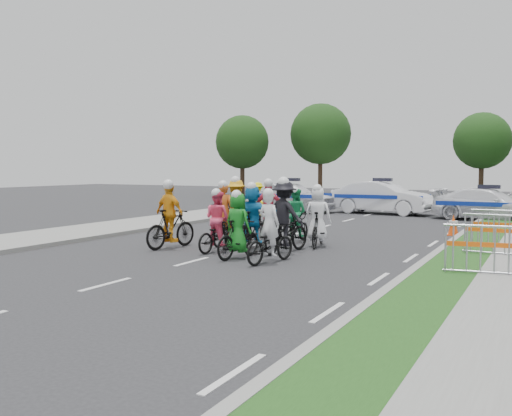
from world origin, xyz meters
The scene contains 27 objects.
ground centered at (0.00, 0.00, 0.00)m, with size 90.00×90.00×0.00m, color #28282B.
curb_right centered at (5.10, 5.00, 0.06)m, with size 0.20×60.00×0.12m, color gray.
grass_strip centered at (5.80, 5.00, 0.06)m, with size 1.20×60.00×0.11m, color #1D4014.
sidewalk_left centered at (-6.50, 5.00, 0.07)m, with size 3.00×60.00×0.13m, color gray.
rider_0 centered at (1.74, 0.74, 0.60)m, with size 0.94×1.85×1.80m.
rider_1 centered at (0.76, 0.94, 0.68)m, with size 0.79×1.70×1.73m.
rider_2 centered at (-0.28, 1.68, 0.65)m, with size 0.78×1.75×1.73m.
rider_3 centered at (-1.81, 1.63, 0.75)m, with size 1.04×1.92×1.95m.
rider_4 centered at (1.38, 2.37, 0.78)m, with size 1.23×2.09×2.04m.
rider_5 centered at (0.28, 2.65, 0.79)m, with size 1.50×1.79×1.88m.
rider_6 centered at (-0.86, 3.01, 0.63)m, with size 0.96×1.95×1.90m.
rider_7 centered at (1.78, 3.82, 0.70)m, with size 0.83×1.78×1.81m.
rider_8 centered at (0.82, 4.40, 0.64)m, with size 0.73×1.69×1.71m.
rider_9 centered at (-0.19, 4.66, 0.74)m, with size 1.03×1.90×1.93m.
rider_10 centered at (-1.32, 4.55, 0.77)m, with size 1.15×2.00×2.00m.
police_car_0 centered at (-4.03, 14.97, 0.78)m, with size 1.84×4.57×1.56m, color white.
police_car_1 centered at (0.41, 15.90, 0.79)m, with size 1.68×4.80×1.58m, color white.
police_car_2 centered at (5.33, 14.68, 0.68)m, with size 1.91×4.69×1.36m, color white.
marshal_hiviz centered at (-4.62, 12.47, 0.78)m, with size 1.00×0.58×1.55m, color #FFEB0D.
barrier_0 centered at (6.70, 1.01, 0.56)m, with size 2.00×0.50×1.12m, color #A5A8AD, non-canonical shape.
barrier_1 centered at (6.70, 3.87, 0.56)m, with size 2.00×0.50×1.12m, color #A5A8AD, non-canonical shape.
barrier_2 centered at (6.70, 5.51, 0.56)m, with size 2.00×0.50×1.12m, color #A5A8AD, non-canonical shape.
cone_0 centered at (4.81, 8.47, 0.34)m, with size 0.40×0.40×0.70m.
parked_bike centered at (-5.89, 12.52, 0.50)m, with size 0.66×1.89×0.99m, color black.
tree_0 centered at (-14.00, 28.00, 4.19)m, with size 4.20×4.20×6.30m.
tree_3 centered at (-9.00, 32.00, 4.89)m, with size 4.90×4.90×7.35m.
tree_4 centered at (3.00, 34.00, 4.19)m, with size 4.20×4.20×6.30m.
Camera 1 is at (7.68, -11.41, 2.32)m, focal length 40.00 mm.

